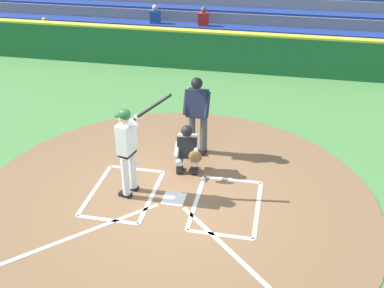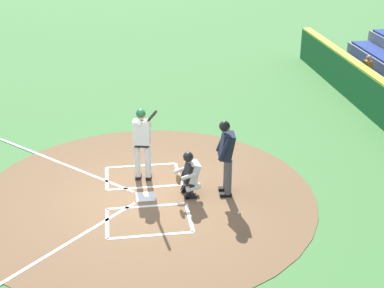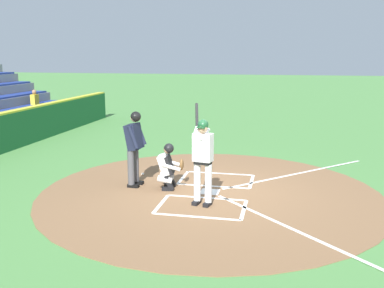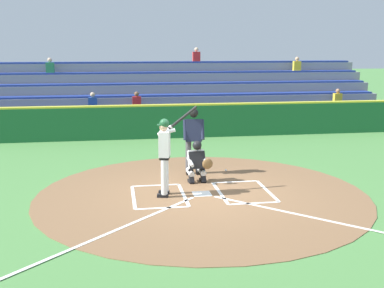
{
  "view_description": "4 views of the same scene",
  "coord_description": "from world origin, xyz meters",
  "px_view_note": "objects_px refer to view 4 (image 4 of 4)",
  "views": [
    {
      "loc": [
        -1.84,
        7.24,
        5.4
      ],
      "look_at": [
        -0.2,
        -0.8,
        0.84
      ],
      "focal_mm": 43.33,
      "sensor_mm": 36.0,
      "label": 1
    },
    {
      "loc": [
        -11.62,
        0.54,
        6.63
      ],
      "look_at": [
        0.22,
        -1.14,
        1.2
      ],
      "focal_mm": 52.89,
      "sensor_mm": 36.0,
      "label": 2
    },
    {
      "loc": [
        9.7,
        1.64,
        3.21
      ],
      "look_at": [
        -0.28,
        -0.49,
        1.09
      ],
      "focal_mm": 40.62,
      "sensor_mm": 36.0,
      "label": 3
    },
    {
      "loc": [
        2.01,
        11.15,
        3.55
      ],
      "look_at": [
        0.11,
        -0.85,
        1.08
      ],
      "focal_mm": 45.57,
      "sensor_mm": 36.0,
      "label": 4
    }
  ],
  "objects_px": {
    "plate_umpire": "(194,137)",
    "baseball": "(226,170)",
    "catcher": "(197,161)",
    "batter": "(165,151)"
  },
  "relations": [
    {
      "from": "plate_umpire",
      "to": "baseball",
      "type": "distance_m",
      "value": 1.42
    },
    {
      "from": "catcher",
      "to": "plate_umpire",
      "type": "distance_m",
      "value": 0.99
    },
    {
      "from": "baseball",
      "to": "batter",
      "type": "bearing_deg",
      "value": 45.86
    },
    {
      "from": "plate_umpire",
      "to": "catcher",
      "type": "bearing_deg",
      "value": 87.36
    },
    {
      "from": "catcher",
      "to": "baseball",
      "type": "bearing_deg",
      "value": -135.19
    },
    {
      "from": "batter",
      "to": "baseball",
      "type": "xyz_separation_m",
      "value": [
        -1.94,
        -2.0,
        -1.06
      ]
    },
    {
      "from": "catcher",
      "to": "baseball",
      "type": "distance_m",
      "value": 1.51
    },
    {
      "from": "baseball",
      "to": "catcher",
      "type": "bearing_deg",
      "value": 44.81
    },
    {
      "from": "batter",
      "to": "catcher",
      "type": "height_order",
      "value": "batter"
    },
    {
      "from": "catcher",
      "to": "baseball",
      "type": "relative_size",
      "value": 15.27
    }
  ]
}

